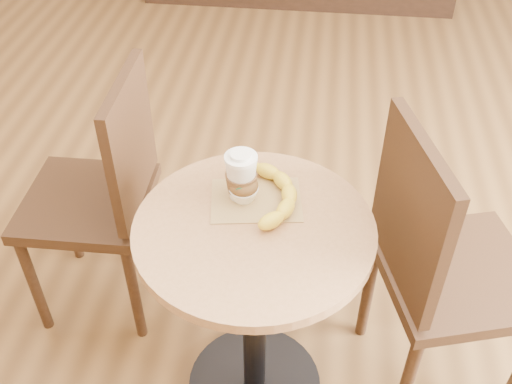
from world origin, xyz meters
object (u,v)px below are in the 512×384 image
coffee_cup (241,178)px  banana (266,193)px  chair_left (104,192)px  muffin (244,188)px  chair_right (439,264)px  cafe_table (254,288)px

coffee_cup → banana: (0.07, -0.01, -0.04)m
chair_left → coffee_cup: chair_left is taller
coffee_cup → muffin: (0.01, -0.01, -0.03)m
chair_left → chair_right: chair_right is taller
chair_left → chair_right: (1.07, -0.22, 0.02)m
chair_right → banana: (-0.50, -0.02, 0.23)m
muffin → banana: (0.06, 0.01, -0.01)m
chair_left → coffee_cup: 0.62m
banana → cafe_table: bearing=-117.9°
chair_left → banana: 0.66m
banana → chair_right: bearing=-15.6°
muffin → banana: muffin is taller
chair_right → chair_left: bearing=62.3°
chair_left → coffee_cup: (0.50, -0.23, 0.30)m
banana → coffee_cup: bearing=157.2°
muffin → chair_right: bearing=2.4°
cafe_table → chair_right: size_ratio=0.76×
coffee_cup → muffin: 0.03m
chair_left → banana: (0.56, -0.23, 0.25)m
chair_right → muffin: (-0.56, -0.02, 0.25)m
chair_right → muffin: 0.61m
cafe_table → coffee_cup: size_ratio=5.17×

